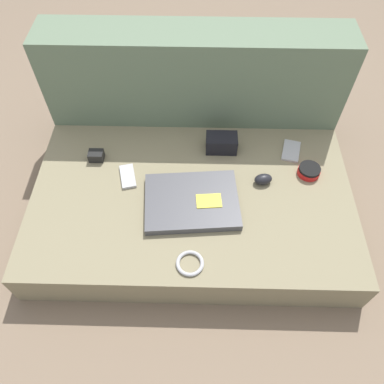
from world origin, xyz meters
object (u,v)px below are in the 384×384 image
(computer_mouse, at_px, (263,179))
(phone_silver, at_px, (128,176))
(charger_brick, at_px, (96,156))
(laptop, at_px, (192,201))
(camera_pouch, at_px, (221,143))
(phone_black, at_px, (291,151))
(speaker_puck, at_px, (309,171))

(computer_mouse, bearing_deg, phone_silver, 166.76)
(computer_mouse, xyz_separation_m, charger_brick, (-0.65, 0.10, -0.00))
(laptop, height_order, camera_pouch, camera_pouch)
(computer_mouse, xyz_separation_m, phone_black, (0.13, 0.16, -0.02))
(camera_pouch, bearing_deg, speaker_puck, -19.72)
(speaker_puck, xyz_separation_m, charger_brick, (-0.83, 0.06, 0.00))
(charger_brick, bearing_deg, phone_black, 4.22)
(computer_mouse, height_order, phone_silver, computer_mouse)
(laptop, bearing_deg, charger_brick, 146.87)
(speaker_puck, distance_m, camera_pouch, 0.36)
(laptop, xyz_separation_m, phone_silver, (-0.25, 0.12, -0.01))
(phone_silver, bearing_deg, laptop, -39.07)
(speaker_puck, bearing_deg, phone_silver, -177.06)
(computer_mouse, height_order, charger_brick, computer_mouse)
(computer_mouse, relative_size, phone_silver, 0.63)
(camera_pouch, relative_size, charger_brick, 2.15)
(laptop, relative_size, charger_brick, 6.16)
(speaker_puck, height_order, camera_pouch, camera_pouch)
(computer_mouse, bearing_deg, charger_brick, 159.09)
(laptop, xyz_separation_m, charger_brick, (-0.39, 0.21, 0.00))
(computer_mouse, relative_size, speaker_puck, 0.89)
(phone_black, bearing_deg, phone_silver, -153.19)
(laptop, distance_m, camera_pouch, 0.29)
(laptop, bearing_deg, camera_pouch, 63.07)
(laptop, distance_m, computer_mouse, 0.28)
(laptop, bearing_deg, phone_silver, 150.28)
(phone_black, bearing_deg, camera_pouch, -167.61)
(phone_silver, height_order, camera_pouch, camera_pouch)
(charger_brick, bearing_deg, phone_silver, -34.09)
(phone_silver, distance_m, camera_pouch, 0.39)
(laptop, bearing_deg, computer_mouse, 16.57)
(laptop, height_order, phone_silver, laptop)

